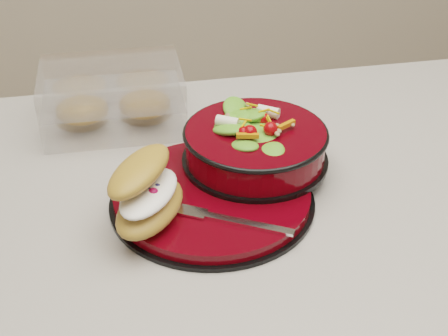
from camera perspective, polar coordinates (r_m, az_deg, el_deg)
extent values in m
cube|color=#A5A097|center=(0.91, 13.70, -2.21)|extent=(1.24, 0.74, 0.04)
cylinder|color=black|center=(0.83, -1.08, -3.03)|extent=(0.27, 0.27, 0.01)
cylinder|color=#500208|center=(0.82, -1.09, -2.47)|extent=(0.26, 0.26, 0.01)
torus|color=black|center=(0.81, -0.27, -2.57)|extent=(0.15, 0.15, 0.01)
cylinder|color=black|center=(0.88, 2.83, 0.81)|extent=(0.21, 0.21, 0.01)
cylinder|color=#500208|center=(0.86, 2.88, 2.21)|extent=(0.19, 0.19, 0.04)
torus|color=black|center=(0.86, 2.91, 3.24)|extent=(0.20, 0.20, 0.01)
ellipsoid|color=#438023|center=(0.86, 2.90, 2.83)|extent=(0.16, 0.16, 0.07)
sphere|color=#C00708|center=(0.85, 5.61, 5.29)|extent=(0.02, 0.02, 0.02)
sphere|color=#C00708|center=(0.87, 2.33, 6.28)|extent=(0.02, 0.02, 0.02)
sphere|color=#C00708|center=(0.83, 0.27, 4.80)|extent=(0.02, 0.02, 0.02)
sphere|color=#C00708|center=(0.81, 3.66, 3.72)|extent=(0.02, 0.02, 0.02)
cylinder|color=silver|center=(0.88, 4.11, 6.24)|extent=(0.03, 0.03, 0.02)
cylinder|color=silver|center=(0.85, 0.32, 5.33)|extent=(0.04, 0.03, 0.02)
cube|color=orange|center=(0.81, 2.20, 4.12)|extent=(0.03, 0.03, 0.01)
cube|color=orange|center=(0.84, 5.79, 5.07)|extent=(0.03, 0.02, 0.01)
ellipsoid|color=#C1873B|center=(0.77, -6.77, -3.59)|extent=(0.12, 0.14, 0.03)
ellipsoid|color=white|center=(0.75, -6.88, -2.29)|extent=(0.10, 0.12, 0.02)
ellipsoid|color=#C1873B|center=(0.76, -7.12, -0.19)|extent=(0.11, 0.14, 0.03)
sphere|color=#B00C34|center=(0.75, -8.42, -2.08)|extent=(0.01, 0.01, 0.01)
sphere|color=#B00C34|center=(0.74, -6.49, -2.27)|extent=(0.01, 0.01, 0.01)
sphere|color=#191947|center=(0.75, -7.49, -1.74)|extent=(0.01, 0.01, 0.01)
sphere|color=#191947|center=(0.75, -6.10, -1.75)|extent=(0.01, 0.01, 0.01)
sphere|color=#191947|center=(0.75, -6.88, -2.07)|extent=(0.01, 0.01, 0.01)
cube|color=silver|center=(0.76, 2.16, -5.10)|extent=(0.11, 0.07, 0.00)
cube|color=silver|center=(0.78, -2.89, -4.02)|extent=(0.04, 0.03, 0.00)
cube|color=white|center=(1.02, -10.02, 5.29)|extent=(0.22, 0.16, 0.05)
cube|color=white|center=(0.99, -10.29, 7.70)|extent=(0.22, 0.16, 0.04)
ellipsoid|color=#C1873B|center=(1.01, -12.83, 5.18)|extent=(0.08, 0.07, 0.04)
ellipsoid|color=#C1873B|center=(1.02, -7.26, 5.79)|extent=(0.08, 0.07, 0.04)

